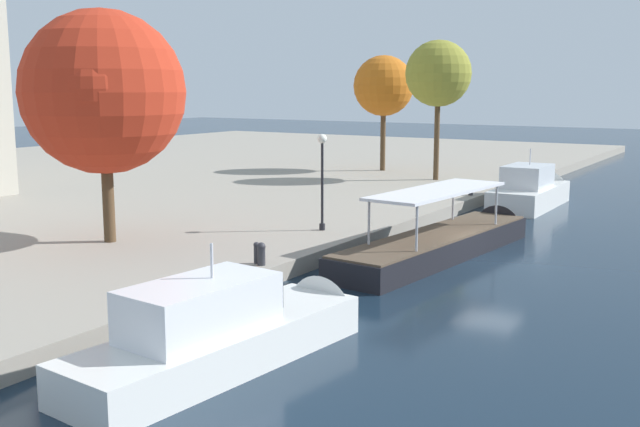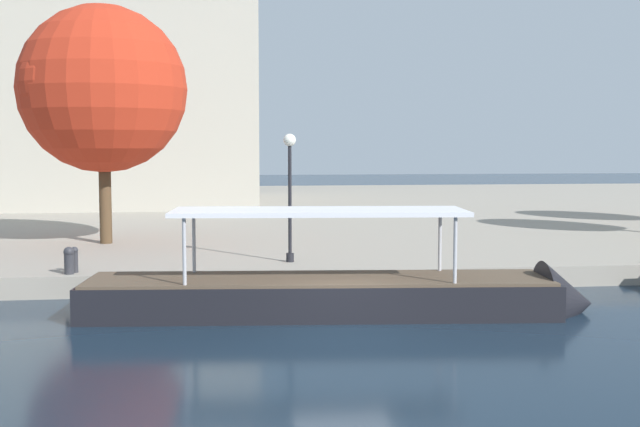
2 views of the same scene
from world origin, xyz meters
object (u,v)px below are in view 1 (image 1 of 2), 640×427
mooring_bollard_0 (261,253)px  mooring_bollard_1 (471,188)px  lamp_post (322,168)px  motor_yacht_0 (234,336)px  motor_yacht_2 (532,193)px  tree_2 (381,86)px  tree_1 (440,74)px  tour_boat_1 (446,245)px  tree_0 (104,93)px  mooring_bollard_2 (257,252)px

mooring_bollard_0 → mooring_bollard_1: 21.30m
lamp_post → motor_yacht_0: bearing=-157.1°
motor_yacht_2 → mooring_bollard_1: size_ratio=10.59×
tree_2 → tree_1: bearing=-117.7°
mooring_bollard_1 → tree_2: 15.79m
motor_yacht_0 → lamp_post: size_ratio=2.30×
tour_boat_1 → mooring_bollard_1: tour_boat_1 is taller
motor_yacht_0 → mooring_bollard_0: motor_yacht_0 is taller
motor_yacht_2 → tree_0: (-23.52, 10.80, 6.09)m
mooring_bollard_2 → lamp_post: bearing=11.6°
motor_yacht_2 → mooring_bollard_0: size_ratio=10.51×
mooring_bollard_0 → tree_0: size_ratio=0.09×
tree_2 → motor_yacht_2: bearing=-117.6°
motor_yacht_0 → lamp_post: lamp_post is taller
motor_yacht_0 → motor_yacht_2: bearing=7.5°
lamp_post → tree_2: size_ratio=0.49×
motor_yacht_2 → lamp_post: (-16.40, 4.81, 2.70)m
motor_yacht_2 → tree_0: bearing=154.8°
mooring_bollard_2 → lamp_post: lamp_post is taller
lamp_post → tree_2: (23.80, 9.34, 3.66)m
mooring_bollard_2 → tree_2: bearing=19.3°
tour_boat_1 → motor_yacht_2: motor_yacht_2 is taller
mooring_bollard_1 → lamp_post: (-14.27, 1.71, 2.37)m
motor_yacht_0 → motor_yacht_2: 30.23m
mooring_bollard_0 → motor_yacht_2: bearing=-7.5°
mooring_bollard_0 → tree_2: size_ratio=0.10×
motor_yacht_2 → tree_1: (4.14, 7.95, 7.20)m
tour_boat_1 → lamp_post: lamp_post is taller
mooring_bollard_0 → tree_2: tree_2 is taller
tour_boat_1 → tree_0: size_ratio=1.49×
mooring_bollard_2 → tree_0: tree_0 is taller
mooring_bollard_1 → motor_yacht_2: bearing=-55.6°
lamp_post → tree_0: bearing=140.0°
mooring_bollard_0 → tree_1: size_ratio=0.09×
motor_yacht_0 → motor_yacht_2: (30.21, 1.01, 0.13)m
mooring_bollard_2 → mooring_bollard_0: bearing=-111.4°
tour_boat_1 → tree_2: tree_2 is taller
mooring_bollard_1 → mooring_bollard_2: (-21.18, 0.28, -0.02)m
tree_0 → tree_2: size_ratio=1.08×
tree_2 → mooring_bollard_2: bearing=-160.7°
tour_boat_1 → mooring_bollard_2: tour_boat_1 is taller
tree_0 → mooring_bollard_1: bearing=-19.8°
motor_yacht_2 → tree_0: size_ratio=0.93×
motor_yacht_0 → tree_2: 41.07m
tree_1 → tour_boat_1: bearing=-155.8°
mooring_bollard_2 → tree_1: bearing=9.4°
lamp_post → mooring_bollard_0: bearing=-166.2°
motor_yacht_2 → lamp_post: lamp_post is taller
mooring_bollard_2 → tree_0: size_ratio=0.08×
tree_0 → mooring_bollard_2: bearing=-88.3°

